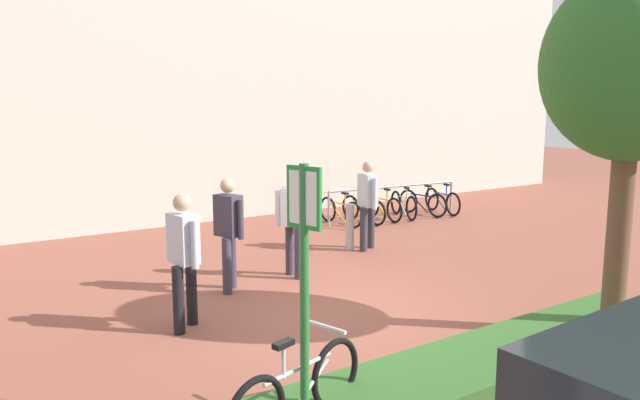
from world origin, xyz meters
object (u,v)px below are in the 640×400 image
at_px(bike_at_sign, 299,390).
at_px(person_casual_tan, 294,218).
at_px(bike_rack_cluster, 394,205).
at_px(parking_sign_post, 304,260).
at_px(person_shirt_white, 184,253).
at_px(person_suited_navy, 229,227).
at_px(tree_sidewalk, 632,67).
at_px(bollard_steel, 350,227).
at_px(person_shirt_blue, 368,199).

height_order(bike_at_sign, person_casual_tan, person_casual_tan).
distance_m(bike_at_sign, bike_rack_cluster, 9.98).
relative_size(parking_sign_post, bike_rack_cluster, 0.62).
relative_size(parking_sign_post, bike_at_sign, 1.43).
bearing_deg(bike_at_sign, person_shirt_white, 88.45).
bearing_deg(bike_at_sign, person_suited_navy, 72.77).
relative_size(bike_at_sign, person_suited_navy, 0.95).
height_order(parking_sign_post, person_suited_navy, parking_sign_post).
bearing_deg(tree_sidewalk, bollard_steel, 91.03).
xyz_separation_m(bike_at_sign, person_suited_navy, (1.22, 3.93, 0.63)).
distance_m(tree_sidewalk, person_suited_navy, 5.70).
relative_size(bollard_steel, person_casual_tan, 0.52).
height_order(parking_sign_post, bollard_steel, parking_sign_post).
height_order(parking_sign_post, person_shirt_blue, parking_sign_post).
bearing_deg(bike_rack_cluster, person_shirt_white, -149.14).
bearing_deg(person_shirt_white, parking_sign_post, -91.16).
bearing_deg(person_shirt_blue, parking_sign_post, -132.84).
height_order(bike_rack_cluster, person_casual_tan, person_casual_tan).
height_order(parking_sign_post, bike_rack_cluster, parking_sign_post).
xyz_separation_m(bike_rack_cluster, person_shirt_white, (-7.03, -4.20, 0.64)).
bearing_deg(person_casual_tan, person_shirt_white, -152.22).
bearing_deg(person_casual_tan, person_suited_navy, -174.58).
height_order(tree_sidewalk, bollard_steel, tree_sidewalk).
xyz_separation_m(person_shirt_blue, person_suited_navy, (-3.36, -0.92, 0.00)).
height_order(bike_at_sign, person_suited_navy, person_suited_navy).
xyz_separation_m(bike_rack_cluster, person_shirt_blue, (-2.52, -2.16, 0.64)).
relative_size(parking_sign_post, person_shirt_white, 1.35).
bearing_deg(bollard_steel, tree_sidewalk, -88.97).
relative_size(parking_sign_post, person_shirt_blue, 1.35).
relative_size(tree_sidewalk, person_shirt_blue, 2.55).
bearing_deg(bollard_steel, person_shirt_blue, -27.73).
bearing_deg(person_shirt_white, bike_rack_cluster, 30.86).
bearing_deg(person_shirt_blue, bollard_steel, 152.27).
bearing_deg(bike_at_sign, bike_rack_cluster, 44.60).
distance_m(parking_sign_post, person_shirt_blue, 6.73).
xyz_separation_m(bollard_steel, person_shirt_blue, (0.30, -0.16, 0.53)).
distance_m(parking_sign_post, person_shirt_white, 2.93).
relative_size(bollard_steel, person_shirt_white, 0.52).
bearing_deg(person_shirt_blue, person_shirt_white, -155.60).
distance_m(bike_rack_cluster, bollard_steel, 3.46).
relative_size(bike_rack_cluster, person_casual_tan, 2.18).
relative_size(person_shirt_blue, person_casual_tan, 1.00).
height_order(person_shirt_blue, person_casual_tan, same).
bearing_deg(person_casual_tan, bike_rack_cluster, 32.35).
height_order(tree_sidewalk, person_shirt_white, tree_sidewalk).
height_order(bike_rack_cluster, person_shirt_blue, person_shirt_blue).
relative_size(bollard_steel, person_suited_navy, 0.52).
xyz_separation_m(parking_sign_post, person_shirt_white, (0.06, 2.88, -0.54)).
bearing_deg(bike_at_sign, parking_sign_post, -76.12).
xyz_separation_m(bollard_steel, person_casual_tan, (-1.85, -0.96, 0.53)).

